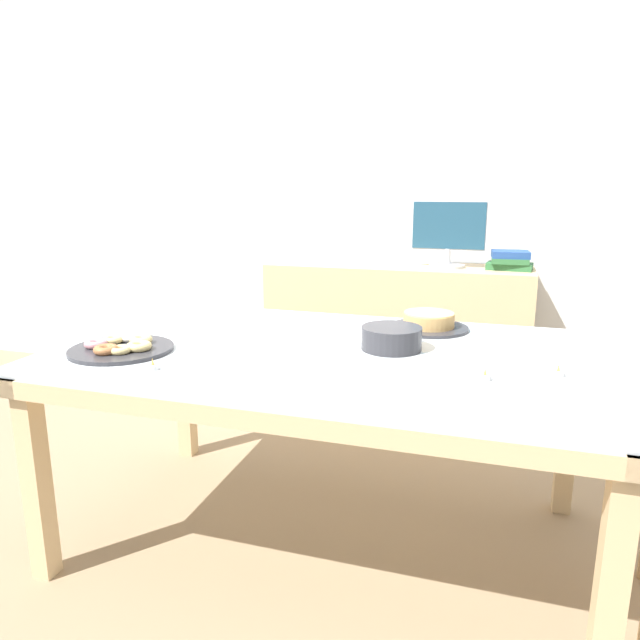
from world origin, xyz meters
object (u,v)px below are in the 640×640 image
Objects in this scene: pastry_platter at (122,347)px; plate_stack at (391,338)px; computer_monitor at (448,234)px; tealight_right_edge at (485,377)px; cake_chocolate_round at (429,322)px; book_stack at (510,260)px; tealight_centre at (153,367)px; tealight_near_cakes at (558,373)px.

pastry_platter is 0.93m from plate_stack.
computer_monitor is 1.69m from tealight_right_edge.
computer_monitor is at bearing 91.46° from cake_chocolate_round.
cake_chocolate_round reaches higher than tealight_right_edge.
pastry_platter is (-1.28, -1.71, -0.14)m from book_stack.
tealight_centre is at bearing -145.97° from plate_stack.
tealight_right_edge is (1.20, 0.06, -0.00)m from pastry_platter.
plate_stack is at bearing -92.55° from computer_monitor.
book_stack reaches higher than plate_stack.
cake_chocolate_round is at bearing 74.60° from plate_stack.
plate_stack is 5.25× the size of tealight_centre.
tealight_near_cakes is at bearing 6.51° from pastry_platter.
cake_chocolate_round is 0.34m from plate_stack.
book_stack is 2.14m from tealight_centre.
computer_monitor is 2.02× the size of plate_stack.
tealight_right_edge is at bearing 2.79° from pastry_platter.
tealight_right_edge is 1.00× the size of tealight_centre.
computer_monitor reaches higher than plate_stack.
cake_chocolate_round reaches higher than tealight_centre.
tealight_right_edge and tealight_centre have the same top height.
tealight_near_cakes is at bearing 14.50° from tealight_centre.
computer_monitor reaches higher than tealight_right_edge.
tealight_near_cakes is (0.13, -1.55, -0.15)m from book_stack.
book_stack reaches higher than tealight_centre.
pastry_platter reaches higher than tealight_right_edge.
book_stack is at bearing 87.14° from tealight_right_edge.
pastry_platter is at bearing -173.49° from tealight_near_cakes.
tealight_near_cakes is at bearing -85.34° from book_stack.
plate_stack is 0.80m from tealight_centre.
computer_monitor reaches higher than tealight_centre.
cake_chocolate_round is 1.16m from pastry_platter.
book_stack is at bearing 73.90° from cake_chocolate_round.
tealight_near_cakes is (0.44, -0.47, -0.02)m from cake_chocolate_round.
book_stack is 1.47m from plate_stack.
cake_chocolate_round is 0.64m from tealight_near_cakes.
tealight_right_edge is at bearing -92.86° from book_stack.
plate_stack reaches higher than tealight_centre.
cake_chocolate_round reaches higher than tealight_near_cakes.
computer_monitor is at bearing 98.87° from tealight_right_edge.
plate_stack is at bearing 142.94° from tealight_right_edge.
plate_stack reaches higher than tealight_near_cakes.
tealight_centre is (0.22, -0.15, -0.00)m from pastry_platter.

